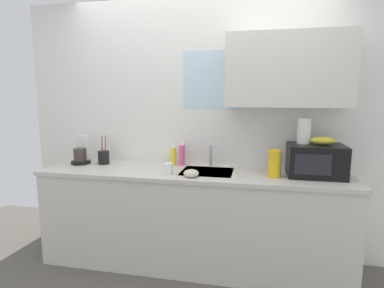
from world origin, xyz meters
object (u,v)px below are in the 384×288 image
Objects in this scene: dish_soap_bottle_pink at (182,154)px; utensil_crock at (104,157)px; small_bowl at (191,173)px; microwave at (316,160)px; coffee_maker at (82,153)px; banana_bunch at (323,141)px; paper_towel_roll at (304,131)px; dish_soap_bottle_yellow at (173,155)px; mug_white at (168,169)px; cereal_canister at (275,164)px.

utensil_crock reaches higher than dish_soap_bottle_pink.
microwave is at bearing 13.64° from small_bowl.
dish_soap_bottle_pink is at bearing 6.20° from coffee_maker.
banana_bunch is at bearing 1.77° from microwave.
banana_bunch reaches higher than coffee_maker.
paper_towel_roll is (-0.15, 0.05, 0.08)m from banana_bunch.
utensil_crock is (-0.70, -0.09, -0.03)m from dish_soap_bottle_yellow.
banana_bunch is 2.11× the size of mug_white.
mug_white is (0.05, -0.35, -0.05)m from dish_soap_bottle_yellow.
banana_bunch reaches higher than dish_soap_bottle_pink.
mug_white is 0.23m from small_bowl.
dish_soap_bottle_yellow is (-1.19, 0.11, -0.28)m from paper_towel_roll.
paper_towel_roll is 2.32× the size of mug_white.
mug_white reaches higher than small_bowl.
dish_soap_bottle_yellow is 0.36m from mug_white.
microwave is 4.84× the size of mug_white.
microwave is at bearing -27.38° from paper_towel_roll.
mug_white is at bearing -19.25° from utensil_crock.
microwave is 2.21× the size of dish_soap_bottle_yellow.
utensil_crock is at bearing 161.65° from small_bowl.
dish_soap_bottle_pink is 0.91m from cereal_canister.
utensil_crock is (-0.74, 0.26, 0.02)m from mug_white.
microwave is 0.27m from paper_towel_roll.
paper_towel_roll reaches higher than cereal_canister.
paper_towel_roll is (-0.10, 0.05, 0.24)m from microwave.
coffee_maker is 1.34× the size of dish_soap_bottle_yellow.
dish_soap_bottle_yellow is at bearing 174.51° from paper_towel_roll.
banana_bunch is 0.91× the size of paper_towel_roll.
mug_white is at bearing -96.37° from dish_soap_bottle_pink.
paper_towel_roll reaches higher than coffee_maker.
banana_bunch is at bearing -1.96° from utensil_crock.
dish_soap_bottle_pink is at bearing 2.42° from dish_soap_bottle_yellow.
cereal_canister is 0.71m from small_bowl.
banana_bunch is 0.96× the size of dish_soap_bottle_yellow.
microwave is 0.18m from banana_bunch.
coffee_maker is (-2.27, 0.06, -0.20)m from banana_bunch.
paper_towel_roll is 2.14m from coffee_maker.
utensil_crock is at bearing 179.40° from paper_towel_roll.
microwave is at bearing 16.17° from cereal_canister.
dish_soap_bottle_pink is at bearing 173.88° from paper_towel_roll.
banana_bunch is 1.54× the size of small_bowl.
mug_white is at bearing -82.22° from dish_soap_bottle_yellow.
coffee_maker is at bearing 175.18° from cereal_canister.
utensil_crock is at bearing 174.12° from cereal_canister.
coffee_maker is 0.23m from utensil_crock.
dish_soap_bottle_yellow is at bearing 172.67° from microwave.
small_bowl is at bearing -14.48° from coffee_maker.
cereal_canister is at bearing -17.25° from dish_soap_bottle_pink.
dish_soap_bottle_pink reaches higher than cereal_canister.
cereal_canister is at bearing -4.82° from coffee_maker.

